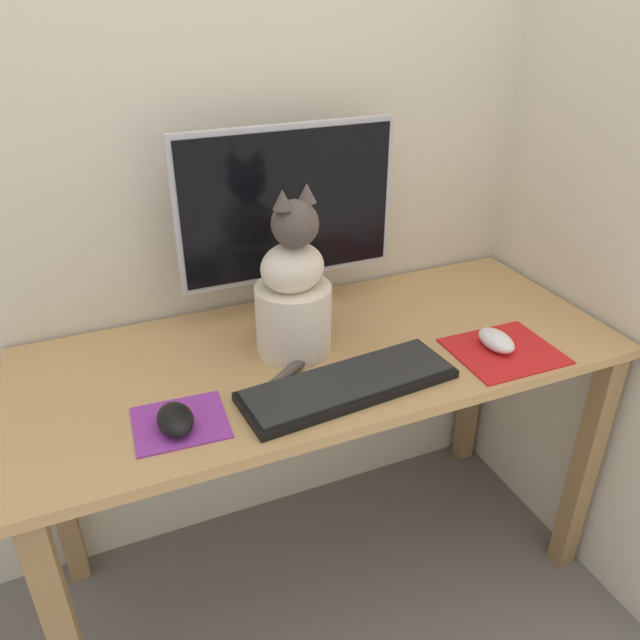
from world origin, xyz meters
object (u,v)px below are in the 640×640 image
object	(u,v)px
computer_mouse_left	(175,419)
computer_mouse_right	(496,340)
cat	(294,294)
monitor	(288,215)
keyboard	(348,384)

from	to	relation	value
computer_mouse_left	computer_mouse_right	distance (m)	0.72
computer_mouse_left	cat	size ratio (longest dim) A/B	0.27
cat	computer_mouse_left	bearing A→B (deg)	-164.97
computer_mouse_right	cat	size ratio (longest dim) A/B	0.27
monitor	cat	size ratio (longest dim) A/B	1.37
monitor	computer_mouse_right	xyz separation A→B (m)	(0.36, -0.34, -0.23)
monitor	computer_mouse_left	world-z (taller)	monitor
computer_mouse_right	computer_mouse_left	bearing A→B (deg)	-179.83
keyboard	computer_mouse_left	bearing A→B (deg)	174.00
monitor	computer_mouse_left	distance (m)	0.55
computer_mouse_left	cat	distance (m)	0.37
cat	computer_mouse_right	bearing A→B (deg)	-37.83
computer_mouse_right	keyboard	bearing A→B (deg)	-178.52
monitor	keyboard	world-z (taller)	monitor
computer_mouse_left	computer_mouse_right	world-z (taller)	same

